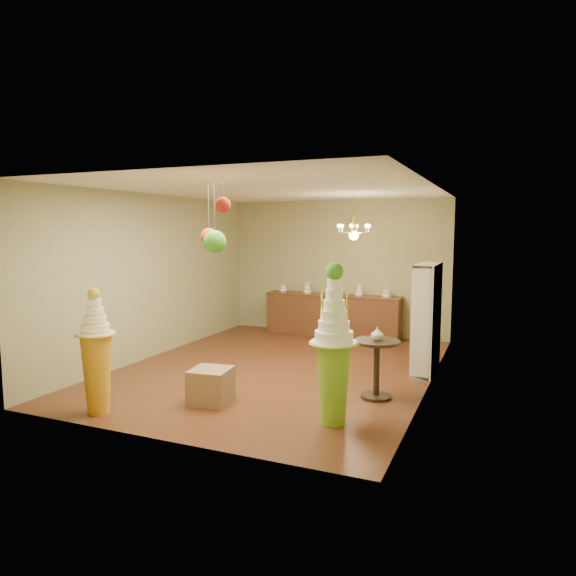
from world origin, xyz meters
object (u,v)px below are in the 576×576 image
at_px(pedestal_green, 334,361).
at_px(pedestal_orange, 97,363).
at_px(sideboard, 333,314).
at_px(round_table, 377,361).

xyz_separation_m(pedestal_green, pedestal_orange, (-2.91, -0.83, -0.12)).
bearing_deg(sideboard, pedestal_green, -71.87).
bearing_deg(pedestal_green, pedestal_orange, -164.07).
relative_size(pedestal_green, round_table, 2.38).
relative_size(pedestal_green, sideboard, 0.65).
xyz_separation_m(sideboard, round_table, (1.90, -3.84, 0.06)).
distance_m(pedestal_orange, sideboard, 5.96).
relative_size(pedestal_orange, sideboard, 0.54).
relative_size(pedestal_orange, round_table, 1.97).
bearing_deg(round_table, sideboard, 116.25).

